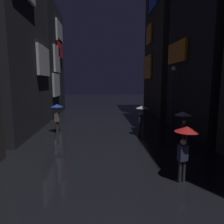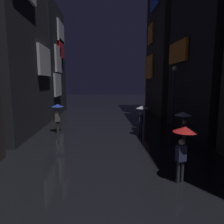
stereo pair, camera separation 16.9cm
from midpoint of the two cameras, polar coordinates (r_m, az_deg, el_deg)
The scene contains 8 objects.
building_left_far at distance 25.02m, azimuth -19.23°, elevation 13.64°, with size 4.25×8.09×12.34m.
building_right_mid at distance 17.54m, azimuth 27.90°, elevation 24.70°, with size 4.25×7.23×17.79m.
building_right_far at distance 25.65m, azimuth 16.62°, elevation 19.16°, with size 4.25×7.65×17.25m.
pedestrian_near_crossing_clear at distance 11.65m, azimuth 20.07°, elevation -2.18°, with size 0.90×0.90×2.12m.
pedestrian_midstreet_centre_blue at distance 15.30m, azimuth -15.01°, elevation 0.48°, with size 0.90×0.90×2.12m.
pedestrian_midstreet_left_clear at distance 14.06m, azimuth 8.89°, elevation -0.01°, with size 0.90×0.90×2.12m.
pedestrian_foreground_right_red at distance 7.86m, azimuth 20.46°, elevation -7.19°, with size 0.90×0.90×2.12m.
streetlamp_right_far at distance 16.47m, azimuth 17.49°, elevation 6.09°, with size 0.36×0.36×4.96m.
Camera 2 is at (-0.71, -1.95, 3.72)m, focal length 32.00 mm.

